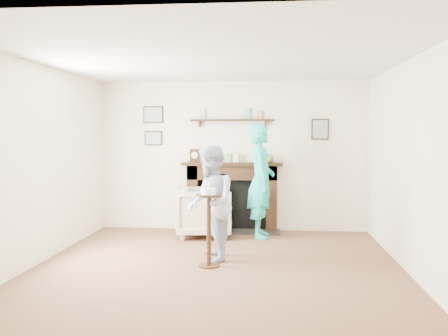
% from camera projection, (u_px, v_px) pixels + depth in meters
% --- Properties ---
extents(ground, '(5.00, 5.00, 0.00)m').
position_uv_depth(ground, '(216.00, 269.00, 6.00)').
color(ground, brown).
rests_on(ground, ground).
extents(room_shell, '(4.54, 5.02, 2.52)m').
position_uv_depth(room_shell, '(222.00, 134.00, 6.57)').
color(room_shell, '#EFE6CB').
rests_on(room_shell, ground).
extents(armchair, '(0.95, 0.93, 0.78)m').
position_uv_depth(armchair, '(205.00, 236.00, 7.92)').
color(armchair, '#C4AB92').
rests_on(armchair, ground).
extents(man, '(0.72, 0.84, 1.49)m').
position_uv_depth(man, '(211.00, 261.00, 6.40)').
color(man, silver).
rests_on(man, ground).
extents(woman, '(0.45, 0.67, 1.78)m').
position_uv_depth(woman, '(260.00, 237.00, 7.84)').
color(woman, '#22C0BF').
rests_on(woman, ground).
extents(pedestal_table, '(0.32, 0.32, 1.03)m').
position_uv_depth(pedestal_table, '(209.00, 216.00, 6.08)').
color(pedestal_table, black).
rests_on(pedestal_table, ground).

